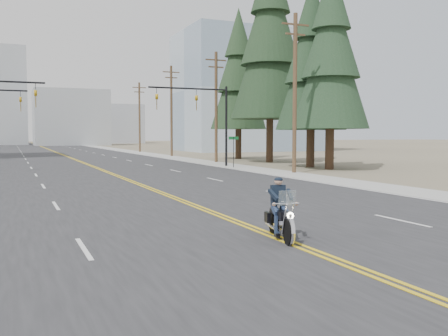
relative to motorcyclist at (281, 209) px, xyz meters
name	(u,v)px	position (x,y,z in m)	size (l,w,h in m)	color
ground_plane	(354,268)	(-0.03, -3.15, -0.83)	(400.00, 400.00, 0.00)	#776D56
road	(58,153)	(-0.03, 66.85, -0.82)	(20.00, 200.00, 0.01)	#303033
sidewalk_right	(134,152)	(11.47, 66.85, -0.82)	(3.00, 200.00, 0.01)	#A5A5A0
traffic_mast_right	(205,110)	(8.94, 28.85, 4.11)	(7.10, 0.26, 7.00)	black
street_sign	(234,146)	(10.77, 26.85, 0.97)	(0.90, 0.06, 2.62)	black
utility_pole_b	(295,91)	(12.47, 19.85, 5.16)	(2.20, 0.30, 11.50)	brown
utility_pole_c	(216,105)	(12.47, 34.85, 4.90)	(2.20, 0.30, 11.00)	brown
utility_pole_d	(171,109)	(12.47, 49.85, 5.16)	(2.20, 0.30, 11.50)	brown
utility_pole_e	(140,116)	(12.47, 66.85, 4.90)	(2.20, 0.30, 11.00)	brown
glass_building	(250,93)	(31.97, 66.85, 9.17)	(24.00, 16.00, 20.00)	#9EB5CC
haze_bldg_b	(71,118)	(7.97, 121.85, 6.17)	(18.00, 14.00, 14.00)	#ADB2B7
haze_bldg_c	(208,110)	(39.97, 106.85, 8.17)	(16.00, 12.00, 18.00)	#B7BCC6
haze_bldg_e	(118,124)	(24.97, 146.85, 5.17)	(14.00, 14.00, 12.00)	#B7BCC6
motorcyclist	(281,209)	(0.00, 0.00, 0.00)	(0.91, 2.12, 1.66)	black
conifer_near	(331,51)	(16.94, 21.82, 8.54)	(6.17, 6.17, 16.32)	#382619
conifer_mid	(311,59)	(17.12, 24.86, 8.37)	(6.01, 6.01, 16.03)	#382619
conifer_tall	(270,36)	(17.41, 32.72, 11.68)	(7.84, 7.84, 21.78)	#382619
conifer_far	(239,73)	(17.54, 40.46, 8.99)	(6.39, 6.39, 17.11)	#382619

